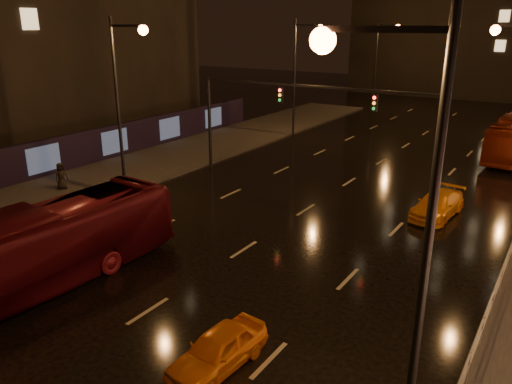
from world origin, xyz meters
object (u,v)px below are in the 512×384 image
taxi_far (437,205)px  bus_red (39,249)px  pedestrian_c (61,176)px  taxi_near (218,350)px

taxi_far → bus_red: bearing=-118.6°
pedestrian_c → bus_red: bearing=-124.7°
bus_red → taxi_near: bearing=1.9°
taxi_near → bus_red: bearing=-176.5°
taxi_near → pedestrian_c: size_ratio=2.15×
taxi_far → pedestrian_c: (-19.97, -8.06, 0.33)m
bus_red → pedestrian_c: bus_red is taller
bus_red → taxi_near: bus_red is taller
bus_red → taxi_near: 8.51m
bus_red → pedestrian_c: bearing=142.7°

